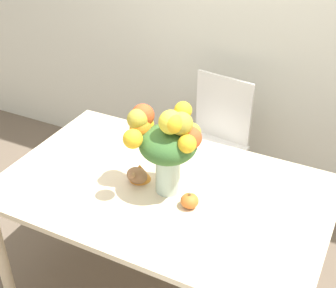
{
  "coord_description": "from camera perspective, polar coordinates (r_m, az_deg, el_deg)",
  "views": [
    {
      "loc": [
        0.83,
        -1.59,
        2.12
      ],
      "look_at": [
        0.03,
        -0.01,
        1.0
      ],
      "focal_mm": 50.0,
      "sensor_mm": 36.0,
      "label": 1
    }
  ],
  "objects": [
    {
      "name": "dining_table",
      "position": [
        2.32,
        -0.56,
        -6.9
      ],
      "size": [
        1.58,
        0.98,
        0.74
      ],
      "color": "beige",
      "rests_on": "ground_plane"
    },
    {
      "name": "flower_vase",
      "position": [
        2.1,
        -0.18,
        0.28
      ],
      "size": [
        0.35,
        0.3,
        0.45
      ],
      "color": "#B2CCBC",
      "rests_on": "dining_table"
    },
    {
      "name": "turkey_figurine",
      "position": [
        2.29,
        -3.61,
        -3.59
      ],
      "size": [
        0.11,
        0.14,
        0.09
      ],
      "color": "#936642",
      "rests_on": "dining_table"
    },
    {
      "name": "pumpkin",
      "position": [
        2.14,
        2.65,
        -6.92
      ],
      "size": [
        0.08,
        0.08,
        0.08
      ],
      "color": "orange",
      "rests_on": "dining_table"
    },
    {
      "name": "dining_chair_near_window",
      "position": [
        3.09,
        5.38,
        -0.04
      ],
      "size": [
        0.47,
        0.47,
        0.91
      ],
      "rotation": [
        0.0,
        0.0,
        -0.13
      ],
      "color": "white",
      "rests_on": "ground_plane"
    }
  ]
}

